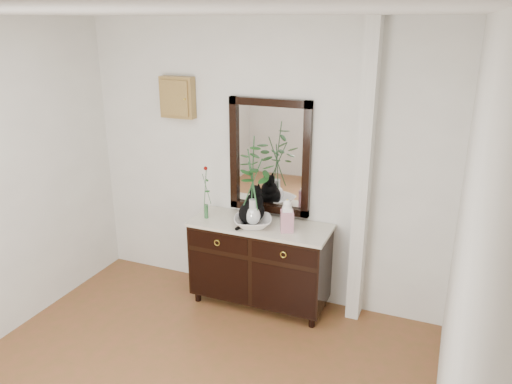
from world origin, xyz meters
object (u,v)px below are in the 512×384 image
at_px(ginger_jar, 287,215).
at_px(sideboard, 260,260).
at_px(lotus_bowl, 253,222).
at_px(cat, 252,205).

bearing_deg(ginger_jar, sideboard, 168.08).
bearing_deg(sideboard, ginger_jar, -11.92).
bearing_deg(lotus_bowl, sideboard, 62.88).
bearing_deg(ginger_jar, cat, 170.66).
relative_size(sideboard, cat, 3.69).
height_order(sideboard, lotus_bowl, lotus_bowl).
height_order(sideboard, ginger_jar, ginger_jar).
bearing_deg(sideboard, cat, 179.49).
distance_m(sideboard, cat, 0.56).
bearing_deg(cat, sideboard, 9.36).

